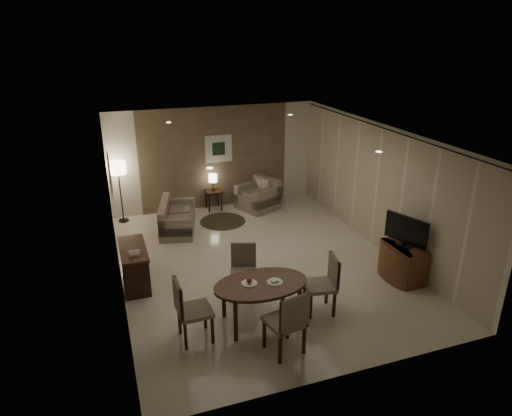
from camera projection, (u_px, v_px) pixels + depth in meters
name	position (u px, v px, depth m)	size (l,w,h in m)	color
room_shell	(253.00, 196.00, 9.33)	(5.50, 7.00, 2.70)	beige
taupe_accent	(215.00, 158.00, 12.04)	(3.96, 0.03, 2.70)	#79664B
curtain_wall	(376.00, 189.00, 9.81)	(0.08, 6.70, 2.58)	beige
curtain_rod	(383.00, 128.00, 9.33)	(0.03, 0.03, 6.80)	black
art_back_frame	(219.00, 149.00, 11.95)	(0.72, 0.03, 0.72)	silver
art_back_canvas	(219.00, 149.00, 11.94)	(0.34, 0.01, 0.34)	black
art_left_frame	(110.00, 174.00, 9.01)	(0.03, 0.60, 0.80)	silver
art_left_canvas	(110.00, 174.00, 9.01)	(0.01, 0.46, 0.64)	gray
downlight_nl	(210.00, 168.00, 6.48)	(0.10, 0.10, 0.01)	white
downlight_nr	(379.00, 152.00, 7.34)	(0.10, 0.10, 0.01)	white
downlight_fl	(169.00, 122.00, 9.64)	(0.10, 0.10, 0.01)	white
downlight_fr	(290.00, 115.00, 10.50)	(0.10, 0.10, 0.01)	white
console_desk	(135.00, 266.00, 8.57)	(0.48, 1.20, 0.75)	#4C3018
telephone	(134.00, 253.00, 8.15)	(0.20, 0.14, 0.09)	white
tv_cabinet	(403.00, 262.00, 8.76)	(0.48, 0.90, 0.70)	brown
flat_tv	(406.00, 230.00, 8.51)	(0.06, 0.88, 0.60)	black
dining_table	(261.00, 303.00, 7.44)	(1.55, 0.97, 0.73)	#4C3018
chair_near	(284.00, 320.00, 6.70)	(0.52, 0.52, 1.06)	gray
chair_far	(244.00, 273.00, 8.10)	(0.47, 0.47, 0.97)	gray
chair_left	(195.00, 310.00, 6.97)	(0.51, 0.51, 1.05)	gray
chair_right	(320.00, 285.00, 7.68)	(0.49, 0.49, 1.02)	gray
plate_a	(249.00, 283.00, 7.29)	(0.26, 0.26, 0.02)	white
plate_b	(275.00, 282.00, 7.33)	(0.26, 0.26, 0.02)	white
fruit_apple	(249.00, 280.00, 7.27)	(0.09, 0.09, 0.09)	#AB2313
napkin	(275.00, 281.00, 7.32)	(0.12, 0.08, 0.03)	white
round_rug	(223.00, 221.00, 11.50)	(1.14, 1.14, 0.01)	#3C3521
sofa	(177.00, 216.00, 10.90)	(0.76, 1.51, 0.71)	gray
armchair	(258.00, 194.00, 12.17)	(0.93, 0.88, 0.83)	gray
side_table	(214.00, 200.00, 12.18)	(0.42, 0.42, 0.53)	#321D10
table_lamp	(213.00, 182.00, 12.00)	(0.22, 0.22, 0.50)	#FFEAC1
floor_lamp	(120.00, 192.00, 11.24)	(0.39, 0.39, 1.55)	#FFE5B7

